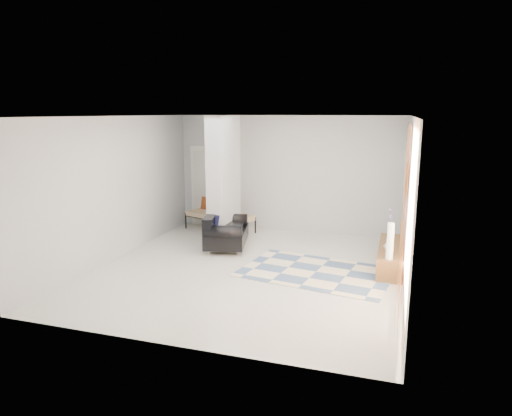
% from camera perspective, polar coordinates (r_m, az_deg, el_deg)
% --- Properties ---
extents(floor, '(6.00, 6.00, 0.00)m').
position_cam_1_polar(floor, '(8.59, -0.93, -7.63)').
color(floor, silver).
rests_on(floor, ground).
extents(ceiling, '(6.00, 6.00, 0.00)m').
position_cam_1_polar(ceiling, '(8.10, -0.99, 11.39)').
color(ceiling, white).
rests_on(ceiling, wall_back).
extents(wall_back, '(6.00, 0.00, 6.00)m').
position_cam_1_polar(wall_back, '(11.08, 3.94, 4.24)').
color(wall_back, silver).
rests_on(wall_back, ground).
extents(wall_front, '(6.00, 0.00, 6.00)m').
position_cam_1_polar(wall_front, '(5.53, -10.80, -3.74)').
color(wall_front, silver).
rests_on(wall_front, ground).
extents(wall_left, '(0.00, 6.00, 6.00)m').
position_cam_1_polar(wall_left, '(9.45, -17.00, 2.42)').
color(wall_left, silver).
rests_on(wall_left, ground).
extents(wall_right, '(0.00, 6.00, 6.00)m').
position_cam_1_polar(wall_right, '(7.83, 18.53, 0.44)').
color(wall_right, silver).
rests_on(wall_right, ground).
extents(partition_column, '(0.35, 1.20, 2.80)m').
position_cam_1_polar(partition_column, '(10.08, -4.04, 3.48)').
color(partition_column, '#B4BABC').
rests_on(partition_column, floor).
extents(hallway_door, '(0.85, 0.06, 2.04)m').
position_cam_1_polar(hallway_door, '(11.76, -6.14, 2.77)').
color(hallway_door, white).
rests_on(hallway_door, floor).
extents(curtain, '(0.00, 2.55, 2.55)m').
position_cam_1_polar(curtain, '(6.69, 18.00, -0.96)').
color(curtain, '#FF9043').
rests_on(curtain, wall_right).
extents(wall_art, '(0.04, 0.45, 0.55)m').
position_cam_1_polar(wall_art, '(8.72, 18.36, 3.24)').
color(wall_art, '#341B0E').
rests_on(wall_art, wall_right).
extents(media_console, '(0.45, 1.89, 0.80)m').
position_cam_1_polar(media_console, '(9.04, 16.49, -5.77)').
color(media_console, brown).
rests_on(media_console, floor).
extents(loveseat, '(1.10, 1.53, 0.76)m').
position_cam_1_polar(loveseat, '(9.86, -4.00, -2.86)').
color(loveseat, silver).
rests_on(loveseat, floor).
extents(daybed, '(1.84, 1.25, 0.77)m').
position_cam_1_polar(daybed, '(11.25, -4.57, -0.74)').
color(daybed, black).
rests_on(daybed, floor).
extents(area_rug, '(2.90, 2.17, 0.01)m').
position_cam_1_polar(area_rug, '(8.49, 7.51, -7.93)').
color(area_rug, beige).
rests_on(area_rug, floor).
extents(cylinder_lamp, '(0.12, 0.12, 0.64)m').
position_cam_1_polar(cylinder_lamp, '(8.11, 16.43, -3.99)').
color(cylinder_lamp, white).
rests_on(cylinder_lamp, media_console).
extents(bronze_figurine, '(0.13, 0.13, 0.23)m').
position_cam_1_polar(bronze_figurine, '(9.65, 16.39, -2.73)').
color(bronze_figurine, '#2F2015').
rests_on(bronze_figurine, media_console).
extents(vase, '(0.20, 0.20, 0.18)m').
position_cam_1_polar(vase, '(8.69, 16.23, -4.50)').
color(vase, white).
rests_on(vase, media_console).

